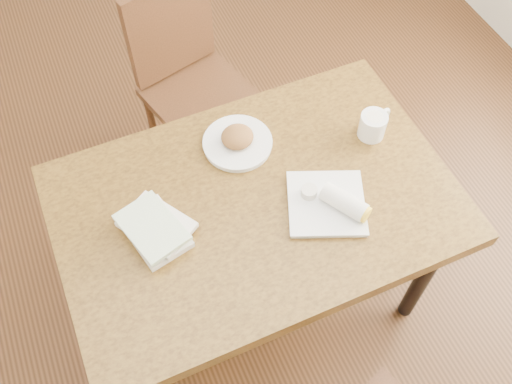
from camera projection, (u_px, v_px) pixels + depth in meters
name	position (u px, v px, depth m)	size (l,w,h in m)	color
ground	(256.00, 292.00, 2.52)	(4.00, 5.00, 0.01)	#472814
table	(256.00, 212.00, 1.95)	(1.31, 0.87, 0.75)	brown
chair_far	(189.00, 74.00, 2.48)	(0.51, 0.51, 0.95)	#4B2A15
plate_scone	(238.00, 141.00, 1.99)	(0.25, 0.25, 0.08)	white
coffee_mug	(373.00, 124.00, 2.00)	(0.14, 0.10, 0.10)	white
plate_burrito	(332.00, 203.00, 1.85)	(0.33, 0.33, 0.08)	white
book_stack	(155.00, 228.00, 1.79)	(0.24, 0.27, 0.06)	white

